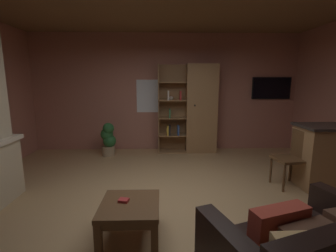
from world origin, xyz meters
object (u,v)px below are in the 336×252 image
at_px(dining_chair, 294,155).
at_px(wall_mounted_tv, 271,88).
at_px(coffee_table, 130,210).
at_px(potted_floor_plant, 108,139).
at_px(table_book_0, 124,200).
at_px(bookshelf_cabinet, 197,109).

relative_size(dining_chair, wall_mounted_tv, 0.97).
bearing_deg(dining_chair, coffee_table, -152.65).
bearing_deg(potted_floor_plant, wall_mounted_tv, 7.05).
relative_size(coffee_table, potted_floor_plant, 0.85).
xyz_separation_m(table_book_0, potted_floor_plant, (-0.82, 3.01, -0.03)).
bearing_deg(potted_floor_plant, bookshelf_cabinet, 7.55).
xyz_separation_m(bookshelf_cabinet, coffee_table, (-1.20, -3.33, -0.71)).
height_order(bookshelf_cabinet, table_book_0, bookshelf_cabinet).
bearing_deg(table_book_0, dining_chair, 26.03).
bearing_deg(table_book_0, bookshelf_cabinet, 68.95).
height_order(table_book_0, wall_mounted_tv, wall_mounted_tv).
bearing_deg(coffee_table, bookshelf_cabinet, 70.23).
bearing_deg(bookshelf_cabinet, potted_floor_plant, -172.45).
xyz_separation_m(bookshelf_cabinet, table_book_0, (-1.27, -3.29, -0.62)).
height_order(bookshelf_cabinet, wall_mounted_tv, bookshelf_cabinet).
xyz_separation_m(table_book_0, dining_chair, (2.54, 1.24, 0.11)).
relative_size(coffee_table, wall_mounted_tv, 0.69).
bearing_deg(dining_chair, wall_mounted_tv, 75.51).
bearing_deg(table_book_0, potted_floor_plant, 105.30).
bearing_deg(potted_floor_plant, coffee_table, -73.65).
relative_size(table_book_0, wall_mounted_tv, 0.11).
relative_size(coffee_table, dining_chair, 0.71).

